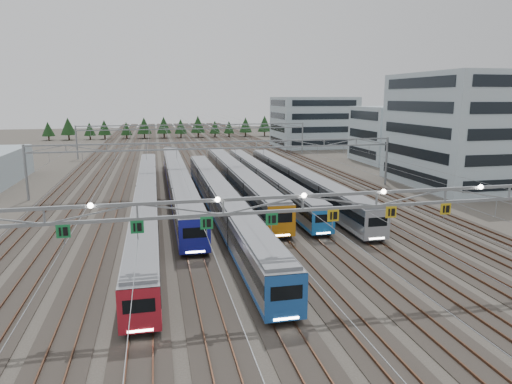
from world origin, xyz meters
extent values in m
plane|color=#47423A|center=(0.00, 0.00, 0.00)|extent=(400.00, 400.00, 0.00)
cube|color=#2D2823|center=(0.00, 100.00, 0.04)|extent=(54.00, 260.00, 0.08)
cube|color=brown|center=(-25.47, 100.00, 0.16)|extent=(0.08, 260.00, 0.16)
cube|color=brown|center=(25.47, 100.00, 0.16)|extent=(0.08, 260.00, 0.16)
cube|color=brown|center=(-0.72, 100.00, 0.16)|extent=(0.08, 260.00, 0.16)
cube|color=brown|center=(0.72, 100.00, 0.16)|extent=(0.08, 260.00, 0.16)
cube|color=black|center=(-11.25, 29.48, 0.40)|extent=(2.17, 64.49, 0.33)
cube|color=#919398|center=(-11.25, 29.48, 1.99)|extent=(2.55, 65.81, 2.87)
cube|color=black|center=(-11.25, 29.48, 2.34)|extent=(2.61, 65.48, 0.87)
cube|color=#B01B29|center=(-11.25, 29.48, 0.79)|extent=(2.60, 65.48, 0.32)
cube|color=slate|center=(-11.25, 29.48, 3.52)|extent=(2.30, 64.49, 0.23)
cube|color=#B01B29|center=(-11.25, -3.37, 1.99)|extent=(2.57, 0.12, 2.87)
cube|color=black|center=(-11.25, -3.40, 2.34)|extent=(1.91, 0.10, 0.87)
cube|color=white|center=(-11.25, -3.43, 0.74)|extent=(1.53, 0.06, 0.14)
cube|color=black|center=(-6.75, 39.71, 0.42)|extent=(2.44, 58.17, 0.37)
cube|color=#919398|center=(-6.75, 39.71, 2.21)|extent=(2.87, 59.36, 3.23)
cube|color=black|center=(-6.75, 39.71, 2.60)|extent=(2.93, 59.06, 0.97)
cube|color=#1A1EA0|center=(-6.75, 39.71, 0.85)|extent=(2.92, 59.06, 0.36)
cube|color=slate|center=(-6.75, 39.71, 3.93)|extent=(2.58, 58.17, 0.26)
cube|color=#1A1EA0|center=(-6.75, 10.08, 2.21)|extent=(2.89, 0.12, 3.23)
cube|color=black|center=(-6.75, 10.05, 2.60)|extent=(2.15, 0.10, 0.97)
cube|color=white|center=(-6.75, 10.02, 0.80)|extent=(1.72, 0.06, 0.15)
cube|color=black|center=(-2.25, 25.42, 0.42)|extent=(2.37, 57.53, 0.36)
cube|color=#919398|center=(-2.25, 25.42, 2.15)|extent=(2.78, 58.71, 3.13)
cube|color=black|center=(-2.25, 25.42, 2.53)|extent=(2.84, 58.42, 0.94)
cube|color=#1F57AB|center=(-2.25, 25.42, 0.84)|extent=(2.83, 58.42, 0.35)
cube|color=slate|center=(-2.25, 25.42, 3.82)|extent=(2.50, 57.53, 0.25)
cube|color=#1F57AB|center=(-2.25, -3.89, 2.15)|extent=(2.80, 0.12, 3.13)
cube|color=black|center=(-2.25, -3.92, 2.53)|extent=(2.09, 0.10, 0.94)
cube|color=white|center=(-2.25, -3.95, 0.79)|extent=(1.67, 0.06, 0.15)
cube|color=black|center=(2.25, 38.92, 0.43)|extent=(2.47, 50.43, 0.37)
cube|color=#919398|center=(2.25, 38.92, 2.24)|extent=(2.91, 51.46, 3.27)
cube|color=black|center=(2.25, 38.92, 2.63)|extent=(2.97, 51.20, 0.99)
cube|color=#C97711|center=(2.25, 38.92, 0.86)|extent=(2.96, 51.20, 0.36)
cube|color=slate|center=(2.25, 38.92, 3.98)|extent=(2.62, 50.43, 0.26)
cube|color=#C97711|center=(2.25, 13.24, 2.24)|extent=(2.93, 0.12, 3.27)
cube|color=black|center=(2.25, 13.21, 2.63)|extent=(2.18, 0.10, 0.99)
cube|color=white|center=(2.25, 13.18, 0.81)|extent=(1.74, 0.06, 0.16)
cube|color=black|center=(6.75, 39.71, 0.40)|extent=(2.14, 51.90, 0.32)
cube|color=#919398|center=(6.75, 39.71, 1.97)|extent=(2.51, 52.96, 2.83)
cube|color=black|center=(6.75, 39.71, 2.31)|extent=(2.57, 52.70, 0.85)
cube|color=blue|center=(6.75, 39.71, 0.78)|extent=(2.56, 52.70, 0.31)
cube|color=slate|center=(6.75, 39.71, 3.47)|extent=(2.26, 51.90, 0.22)
cube|color=blue|center=(6.75, 13.28, 1.97)|extent=(2.53, 0.12, 2.83)
cube|color=black|center=(6.75, 13.25, 2.31)|extent=(1.88, 0.10, 0.85)
cube|color=white|center=(6.75, 13.22, 0.73)|extent=(1.51, 0.06, 0.13)
cube|color=black|center=(11.25, 36.41, 0.41)|extent=(2.30, 51.29, 0.35)
cube|color=#919398|center=(11.25, 36.41, 2.10)|extent=(2.71, 52.33, 3.05)
cube|color=black|center=(11.25, 36.41, 2.47)|extent=(2.77, 52.07, 0.92)
cube|color=#91979E|center=(11.25, 36.41, 0.82)|extent=(2.76, 52.07, 0.34)
cube|color=slate|center=(11.25, 36.41, 3.72)|extent=(2.44, 51.29, 0.24)
cube|color=#91979E|center=(11.25, 10.29, 2.10)|extent=(2.73, 0.12, 3.05)
cube|color=black|center=(11.25, 10.26, 2.47)|extent=(2.03, 0.10, 0.92)
cube|color=white|center=(11.25, 10.23, 0.77)|extent=(1.63, 0.06, 0.15)
cube|color=gray|center=(0.00, 0.00, 7.80)|extent=(56.00, 0.22, 0.22)
cube|color=gray|center=(0.00, 0.00, 6.80)|extent=(56.00, 0.22, 0.22)
cube|color=#187B3C|center=(-15.75, -0.12, 6.30)|extent=(0.85, 0.06, 0.85)
cube|color=#187B3C|center=(-11.25, -0.12, 6.30)|extent=(0.85, 0.06, 0.85)
cube|color=#187B3C|center=(-6.75, -0.12, 6.30)|extent=(0.85, 0.06, 0.85)
cube|color=#187B3C|center=(-2.25, -0.12, 6.30)|extent=(0.85, 0.06, 0.85)
cube|color=gold|center=(2.25, -0.12, 6.30)|extent=(0.85, 0.06, 0.85)
cube|color=gold|center=(6.75, -0.12, 6.30)|extent=(0.85, 0.06, 0.85)
cube|color=gold|center=(11.25, -0.12, 6.30)|extent=(0.85, 0.06, 0.85)
cylinder|color=gray|center=(-28.00, 40.00, 4.00)|extent=(0.36, 0.36, 8.00)
cylinder|color=gray|center=(28.00, 40.00, 4.00)|extent=(0.36, 0.36, 8.00)
cube|color=gray|center=(0.00, 40.00, 7.80)|extent=(56.00, 0.22, 0.22)
cube|color=gray|center=(0.00, 40.00, 6.80)|extent=(56.00, 0.22, 0.22)
cylinder|color=gray|center=(-28.00, 85.00, 4.00)|extent=(0.36, 0.36, 8.00)
cylinder|color=gray|center=(28.00, 85.00, 4.00)|extent=(0.36, 0.36, 8.00)
cube|color=gray|center=(0.00, 85.00, 7.80)|extent=(56.00, 0.22, 0.22)
cube|color=gray|center=(0.00, 85.00, 6.80)|extent=(56.00, 0.22, 0.22)
cube|color=#A9C1CA|center=(40.19, 37.12, 9.20)|extent=(18.00, 22.00, 18.39)
cube|color=#A9C1CA|center=(42.72, 65.45, 6.22)|extent=(14.00, 16.00, 12.43)
cube|color=#A9C1CA|center=(36.25, 100.09, 7.27)|extent=(22.00, 18.00, 14.54)
camera|label=1|loc=(-9.88, -29.51, 14.55)|focal=32.00mm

